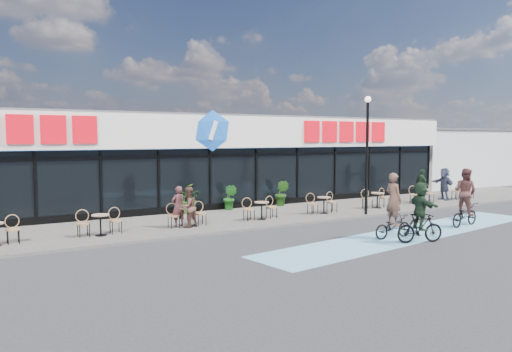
# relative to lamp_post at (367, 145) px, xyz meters

# --- Properties ---
(ground) EXTENTS (120.00, 120.00, 0.00)m
(ground) POSITION_rel_lamp_post_xyz_m (-5.35, -2.30, -3.18)
(ground) COLOR #28282B
(ground) RESTS_ON ground
(sidewalk) EXTENTS (44.00, 5.00, 0.10)m
(sidewalk) POSITION_rel_lamp_post_xyz_m (-5.35, 2.20, -3.13)
(sidewalk) COLOR #625D57
(sidewalk) RESTS_ON ground
(bike_lane) EXTENTS (14.17, 4.13, 0.01)m
(bike_lane) POSITION_rel_lamp_post_xyz_m (-1.35, -3.80, -3.17)
(bike_lane) COLOR #65A1BF
(bike_lane) RESTS_ON ground
(building) EXTENTS (30.60, 6.57, 4.75)m
(building) POSITION_rel_lamp_post_xyz_m (-5.35, 7.63, -0.84)
(building) COLOR black
(building) RESTS_ON ground
(neighbour_building) EXTENTS (9.20, 7.20, 4.11)m
(neighbour_building) POSITION_rel_lamp_post_xyz_m (15.15, 8.70, -1.12)
(neighbour_building) COLOR beige
(neighbour_building) RESTS_ON ground
(lamp_post) EXTENTS (0.28, 0.28, 5.18)m
(lamp_post) POSITION_rel_lamp_post_xyz_m (0.00, 0.00, 0.00)
(lamp_post) COLOR black
(lamp_post) RESTS_ON sidewalk
(bistro_set_2) EXTENTS (1.54, 0.62, 0.90)m
(bistro_set_2) POSITION_rel_lamp_post_xyz_m (-11.25, 1.29, -2.62)
(bistro_set_2) COLOR tan
(bistro_set_2) RESTS_ON sidewalk
(bistro_set_3) EXTENTS (1.54, 0.62, 0.90)m
(bistro_set_3) POSITION_rel_lamp_post_xyz_m (-7.97, 1.29, -2.62)
(bistro_set_3) COLOR tan
(bistro_set_3) RESTS_ON sidewalk
(bistro_set_4) EXTENTS (1.54, 0.62, 0.90)m
(bistro_set_4) POSITION_rel_lamp_post_xyz_m (-4.69, 1.29, -2.62)
(bistro_set_4) COLOR tan
(bistro_set_4) RESTS_ON sidewalk
(bistro_set_5) EXTENTS (1.54, 0.62, 0.90)m
(bistro_set_5) POSITION_rel_lamp_post_xyz_m (-1.41, 1.29, -2.62)
(bistro_set_5) COLOR tan
(bistro_set_5) RESTS_ON sidewalk
(bistro_set_6) EXTENTS (1.54, 0.62, 0.90)m
(bistro_set_6) POSITION_rel_lamp_post_xyz_m (1.86, 1.29, -2.62)
(bistro_set_6) COLOR tan
(bistro_set_6) RESTS_ON sidewalk
(bistro_set_7) EXTENTS (1.54, 0.62, 0.90)m
(bistro_set_7) POSITION_rel_lamp_post_xyz_m (5.14, 1.29, -2.62)
(bistro_set_7) COLOR tan
(bistro_set_7) RESTS_ON sidewalk
(bistro_set_8) EXTENTS (1.54, 0.62, 0.90)m
(bistro_set_8) POSITION_rel_lamp_post_xyz_m (8.42, 1.29, -2.62)
(bistro_set_8) COLOR tan
(bistro_set_8) RESTS_ON sidewalk
(potted_plant_left) EXTENTS (1.51, 1.53, 1.28)m
(potted_plant_left) POSITION_rel_lamp_post_xyz_m (-6.65, 4.41, -2.44)
(potted_plant_left) COLOR #2A5A19
(potted_plant_left) RESTS_ON sidewalk
(potted_plant_mid) EXTENTS (0.81, 0.84, 1.19)m
(potted_plant_mid) POSITION_rel_lamp_post_xyz_m (-4.52, 4.27, -2.48)
(potted_plant_mid) COLOR #195317
(potted_plant_mid) RESTS_ON sidewalk
(potted_plant_right) EXTENTS (0.86, 0.90, 1.27)m
(potted_plant_right) POSITION_rel_lamp_post_xyz_m (-1.66, 4.18, -2.44)
(potted_plant_right) COLOR #1E4714
(potted_plant_right) RESTS_ON sidewalk
(patron_left) EXTENTS (0.63, 0.47, 1.55)m
(patron_left) POSITION_rel_lamp_post_xyz_m (-8.28, 1.43, -2.30)
(patron_left) COLOR #4D2829
(patron_left) RESTS_ON sidewalk
(patron_right) EXTENTS (0.89, 0.77, 1.55)m
(patron_right) POSITION_rel_lamp_post_xyz_m (-8.02, 1.06, -2.30)
(patron_right) COLOR #52332A
(patron_right) RESTS_ON sidewalk
(pedestrian_a) EXTENTS (0.87, 1.70, 1.76)m
(pedestrian_a) POSITION_rel_lamp_post_xyz_m (7.21, 1.57, -2.20)
(pedestrian_a) COLOR #2F364A
(pedestrian_a) RESTS_ON sidewalk
(pedestrian_b) EXTENTS (0.69, 1.09, 1.73)m
(pedestrian_b) POSITION_rel_lamp_post_xyz_m (5.63, 1.76, -2.21)
(pedestrian_b) COLOR black
(pedestrian_b) RESTS_ON sidewalk
(pedestrian_c) EXTENTS (0.77, 0.51, 1.54)m
(pedestrian_c) POSITION_rel_lamp_post_xyz_m (8.46, 1.07, -2.31)
(pedestrian_c) COLOR #54302B
(pedestrian_c) RESTS_ON sidewalk
(cyclist_a) EXTENTS (1.60, 0.68, 2.28)m
(cyclist_a) POSITION_rel_lamp_post_xyz_m (-2.57, -4.02, -2.36)
(cyclist_a) COLOR black
(cyclist_a) RESTS_ON ground
(cyclist_b) EXTENTS (1.84, 0.99, 2.29)m
(cyclist_b) POSITION_rel_lamp_post_xyz_m (1.55, -3.83, -2.23)
(cyclist_b) COLOR black
(cyclist_b) RESTS_ON ground
(cyclist_c) EXTENTS (1.70, 1.54, 2.03)m
(cyclist_c) POSITION_rel_lamp_post_xyz_m (-2.37, -5.02, -2.24)
(cyclist_c) COLOR black
(cyclist_c) RESTS_ON ground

